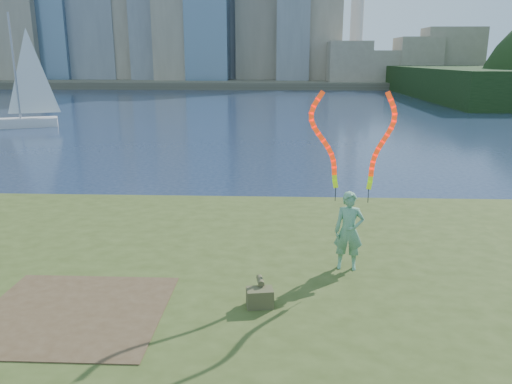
{
  "coord_description": "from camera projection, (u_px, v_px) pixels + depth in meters",
  "views": [
    {
      "loc": [
        1.4,
        -11.04,
        5.17
      ],
      "look_at": [
        0.87,
        1.0,
        1.94
      ],
      "focal_mm": 35.0,
      "sensor_mm": 36.0,
      "label": 1
    }
  ],
  "objects": [
    {
      "name": "dirt_patch",
      "position": [
        73.0,
        312.0,
        8.85
      ],
      "size": [
        3.2,
        3.0,
        0.02
      ],
      "primitive_type": "cube",
      "color": "#47331E",
      "rests_on": "grassy_knoll"
    },
    {
      "name": "grassy_knoll",
      "position": [
        204.0,
        314.0,
        9.75
      ],
      "size": [
        20.0,
        18.0,
        0.8
      ],
      "color": "#374619",
      "rests_on": "ground"
    },
    {
      "name": "woman_with_ribbons",
      "position": [
        350.0,
        205.0,
        10.41
      ],
      "size": [
        2.06,
        0.5,
        4.07
      ],
      "rotation": [
        0.0,
        0.0,
        -0.13
      ],
      "color": "#13753A",
      "rests_on": "grassy_knoll"
    },
    {
      "name": "far_shore",
      "position": [
        272.0,
        81.0,
        103.57
      ],
      "size": [
        320.0,
        40.0,
        1.2
      ],
      "primitive_type": "cube",
      "color": "#484335",
      "rests_on": "ground"
    },
    {
      "name": "ground",
      "position": [
        218.0,
        280.0,
        12.05
      ],
      "size": [
        320.0,
        320.0,
        0.0
      ],
      "primitive_type": "plane",
      "color": "#1A2741",
      "rests_on": "ground"
    },
    {
      "name": "canvas_bag",
      "position": [
        260.0,
        296.0,
        9.06
      ],
      "size": [
        0.52,
        0.59,
        0.46
      ],
      "rotation": [
        0.0,
        0.0,
        0.16
      ],
      "color": "#464727",
      "rests_on": "grassy_knoll"
    },
    {
      "name": "sailboat",
      "position": [
        23.0,
        108.0,
        38.61
      ],
      "size": [
        5.56,
        3.63,
        8.55
      ],
      "rotation": [
        0.0,
        0.0,
        0.4
      ],
      "color": "silver",
      "rests_on": "ground"
    }
  ]
}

